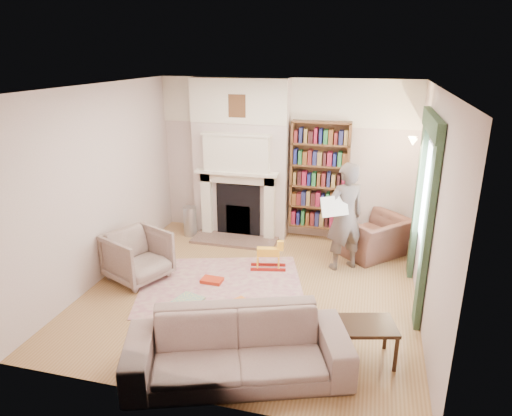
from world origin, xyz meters
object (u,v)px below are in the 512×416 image
(coffee_table, at_px, (361,342))
(paraffin_heater, at_px, (190,221))
(bookcase, at_px, (319,176))
(sofa, at_px, (238,348))
(armchair_left, at_px, (138,256))
(armchair_reading, at_px, (373,237))
(rocking_horse, at_px, (268,255))
(man_reading, at_px, (345,217))

(coffee_table, xyz_separation_m, paraffin_heater, (-3.18, 2.89, 0.05))
(bookcase, distance_m, sofa, 3.99)
(armchair_left, xyz_separation_m, coffee_table, (3.27, -1.11, -0.14))
(bookcase, bearing_deg, paraffin_heater, -169.36)
(armchair_left, height_order, coffee_table, armchair_left)
(armchair_reading, distance_m, armchair_left, 3.76)
(bookcase, bearing_deg, rocking_horse, -111.85)
(sofa, xyz_separation_m, coffee_table, (1.23, 0.58, -0.11))
(armchair_reading, relative_size, sofa, 0.45)
(armchair_left, xyz_separation_m, rocking_horse, (1.79, 0.78, -0.13))
(man_reading, distance_m, paraffin_heater, 2.93)
(armchair_left, distance_m, rocking_horse, 1.96)
(bookcase, xyz_separation_m, armchair_left, (-2.36, -2.20, -0.81))
(paraffin_heater, distance_m, rocking_horse, 1.97)
(man_reading, xyz_separation_m, rocking_horse, (-1.11, -0.35, -0.61))
(armchair_reading, bearing_deg, armchair_left, -18.51)
(armchair_reading, relative_size, paraffin_heater, 1.84)
(sofa, height_order, paraffin_heater, sofa)
(armchair_left, height_order, paraffin_heater, armchair_left)
(coffee_table, bearing_deg, armchair_left, 146.39)
(armchair_left, distance_m, sofa, 2.65)
(armchair_reading, bearing_deg, coffee_table, 42.66)
(bookcase, xyz_separation_m, paraffin_heater, (-2.27, -0.43, -0.90))
(man_reading, distance_m, coffee_table, 2.35)
(bookcase, xyz_separation_m, coffee_table, (0.91, -3.31, -0.95))
(bookcase, height_order, sofa, bookcase)
(bookcase, xyz_separation_m, armchair_reading, (0.98, -0.48, -0.85))
(paraffin_heater, relative_size, rocking_horse, 1.01)
(bookcase, xyz_separation_m, man_reading, (0.53, -1.08, -0.33))
(bookcase, bearing_deg, sofa, -94.68)
(man_reading, bearing_deg, bookcase, -97.26)
(armchair_left, bearing_deg, coffee_table, -84.52)
(armchair_left, relative_size, man_reading, 0.48)
(bookcase, relative_size, paraffin_heater, 3.36)
(man_reading, relative_size, paraffin_heater, 3.07)
(armchair_reading, bearing_deg, rocking_horse, -14.48)
(sofa, xyz_separation_m, rocking_horse, (-0.25, 2.47, -0.09))
(armchair_left, bearing_deg, man_reading, -44.48)
(sofa, bearing_deg, rocking_horse, 75.92)
(armchair_reading, distance_m, man_reading, 0.91)
(bookcase, relative_size, man_reading, 1.09)
(man_reading, bearing_deg, armchair_left, -12.43)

